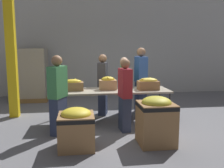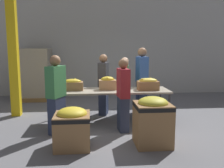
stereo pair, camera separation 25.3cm
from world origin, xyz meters
name	(u,v)px [view 1 (the left image)]	position (x,y,z in m)	size (l,w,h in m)	color
ground_plane	(110,122)	(0.00, 0.00, 0.00)	(30.00, 30.00, 0.00)	slate
wall_back	(98,41)	(0.00, 3.61, 2.00)	(16.00, 0.08, 4.00)	#B7B7B2
sorting_table	(110,92)	(0.00, 0.00, 0.73)	(2.79, 0.85, 0.78)	#9E937F
banana_box_0	(73,85)	(-0.86, 0.04, 0.91)	(0.49, 0.31, 0.28)	olive
banana_box_1	(108,83)	(-0.04, 0.06, 0.93)	(0.40, 0.27, 0.31)	tan
banana_box_2	(148,84)	(0.90, -0.07, 0.92)	(0.49, 0.31, 0.29)	olive
volunteer_0	(141,81)	(0.92, 0.73, 0.87)	(0.26, 0.48, 1.76)	#2D3856
volunteer_1	(58,96)	(-1.14, -0.69, 0.80)	(0.39, 0.48, 1.62)	#2D3856
volunteer_2	(124,86)	(0.45, 0.67, 0.75)	(0.27, 0.43, 1.51)	#2D3856
volunteer_3	(125,96)	(0.24, -0.65, 0.76)	(0.24, 0.43, 1.54)	#2D3856
volunteer_4	(103,85)	(-0.10, 0.71, 0.79)	(0.31, 0.47, 1.59)	#2D3856
donation_bin_0	(76,127)	(-0.78, -1.45, 0.39)	(0.62, 0.62, 0.73)	olive
donation_bin_1	(156,119)	(0.67, -1.45, 0.47)	(0.64, 0.64, 0.89)	olive
support_pillar	(10,38)	(-2.37, 0.79, 2.00)	(0.22, 0.22, 4.00)	yellow
pallet_stack_0	(31,75)	(-2.33, 2.88, 0.85)	(1.15, 1.15, 1.73)	olive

